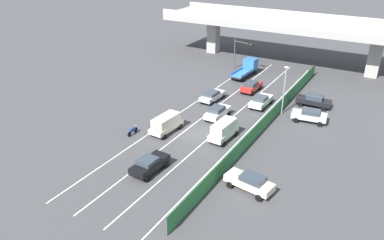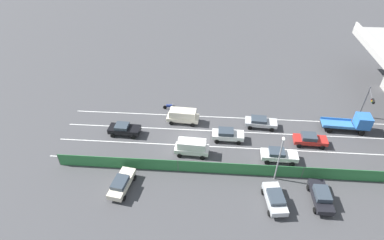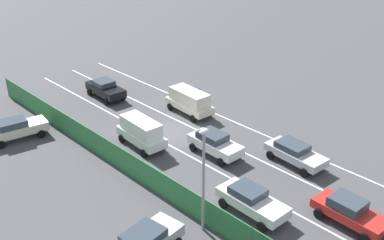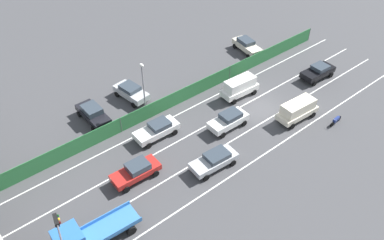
% 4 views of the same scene
% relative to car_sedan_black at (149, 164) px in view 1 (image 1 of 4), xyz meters
% --- Properties ---
extents(ground_plane, '(300.00, 300.00, 0.00)m').
position_rel_car_sedan_black_xyz_m(ground_plane, '(0.08, 9.34, -0.90)').
color(ground_plane, '#424244').
extents(lane_line_left_edge, '(0.14, 48.82, 0.01)m').
position_rel_car_sedan_black_xyz_m(lane_line_left_edge, '(-4.89, 15.75, -0.90)').
color(lane_line_left_edge, silver).
rests_on(lane_line_left_edge, ground).
extents(lane_line_mid_left, '(0.14, 48.82, 0.01)m').
position_rel_car_sedan_black_xyz_m(lane_line_mid_left, '(-1.58, 15.75, -0.90)').
color(lane_line_mid_left, silver).
rests_on(lane_line_mid_left, ground).
extents(lane_line_mid_right, '(0.14, 48.82, 0.01)m').
position_rel_car_sedan_black_xyz_m(lane_line_mid_right, '(1.73, 15.75, -0.90)').
color(lane_line_mid_right, silver).
rests_on(lane_line_mid_right, ground).
extents(lane_line_right_edge, '(0.14, 48.82, 0.01)m').
position_rel_car_sedan_black_xyz_m(lane_line_right_edge, '(5.04, 15.75, -0.90)').
color(lane_line_right_edge, silver).
rests_on(lane_line_right_edge, ground).
extents(elevated_overpass, '(46.50, 10.59, 8.58)m').
position_rel_car_sedan_black_xyz_m(elevated_overpass, '(0.08, 42.16, 5.95)').
color(elevated_overpass, '#A09E99').
rests_on(elevated_overpass, ground).
extents(green_fence, '(0.10, 44.92, 1.78)m').
position_rel_car_sedan_black_xyz_m(green_fence, '(6.47, 15.75, -0.01)').
color(green_fence, '#2D753D').
rests_on(green_fence, ground).
extents(car_sedan_black, '(2.22, 4.47, 1.62)m').
position_rel_car_sedan_black_xyz_m(car_sedan_black, '(0.00, 0.00, 0.00)').
color(car_sedan_black, black).
rests_on(car_sedan_black, ground).
extents(car_van_cream, '(2.27, 4.73, 2.11)m').
position_rel_car_sedan_black_xyz_m(car_van_cream, '(-3.33, 7.95, 0.30)').
color(car_van_cream, beige).
rests_on(car_van_cream, ground).
extents(car_sedan_white, '(2.03, 4.34, 1.68)m').
position_rel_car_sedan_black_xyz_m(car_sedan_white, '(0.19, 14.40, 0.03)').
color(car_sedan_white, white).
rests_on(car_sedan_white, ground).
extents(car_sedan_silver, '(2.27, 4.63, 1.50)m').
position_rel_car_sedan_black_xyz_m(car_sedan_silver, '(-3.04, 19.20, -0.04)').
color(car_sedan_silver, '#B7BABC').
rests_on(car_sedan_silver, ground).
extents(car_hatchback_white, '(2.09, 4.59, 1.59)m').
position_rel_car_sedan_black_xyz_m(car_hatchback_white, '(3.63, 20.82, -0.01)').
color(car_hatchback_white, silver).
rests_on(car_hatchback_white, ground).
extents(car_sedan_red, '(2.10, 4.46, 1.62)m').
position_rel_car_sedan_black_xyz_m(car_sedan_red, '(0.31, 25.43, -0.01)').
color(car_sedan_red, red).
rests_on(car_sedan_red, ground).
extents(car_van_white, '(2.14, 4.47, 2.22)m').
position_rel_car_sedan_black_xyz_m(car_van_white, '(3.33, 9.74, 0.35)').
color(car_van_white, silver).
rests_on(car_van_white, ground).
extents(flatbed_truck_blue, '(2.52, 6.47, 2.63)m').
position_rel_car_sedan_black_xyz_m(flatbed_truck_blue, '(-3.15, 32.32, 0.45)').
color(flatbed_truck_blue, black).
rests_on(flatbed_truck_blue, ground).
extents(motorcycle, '(0.60, 1.95, 0.93)m').
position_rel_car_sedan_black_xyz_m(motorcycle, '(-6.48, 5.50, -0.44)').
color(motorcycle, black).
rests_on(motorcycle, ground).
extents(parked_sedan_cream, '(4.76, 2.50, 1.67)m').
position_rel_car_sedan_black_xyz_m(parked_sedan_cream, '(9.71, 2.12, 0.03)').
color(parked_sedan_cream, beige).
rests_on(parked_sedan_cream, ground).
extents(parked_wagon_silver, '(4.47, 2.50, 1.62)m').
position_rel_car_sedan_black_xyz_m(parked_wagon_silver, '(10.59, 19.39, 0.02)').
color(parked_wagon_silver, '#B2B5B7').
rests_on(parked_wagon_silver, ground).
extents(parked_sedan_dark, '(4.59, 2.04, 1.70)m').
position_rel_car_sedan_black_xyz_m(parked_sedan_dark, '(9.85, 24.50, 0.03)').
color(parked_sedan_dark, black).
rests_on(parked_sedan_dark, ground).
extents(traffic_light, '(3.84, 1.19, 5.23)m').
position_rel_car_sedan_black_xyz_m(traffic_light, '(-5.30, 34.12, 2.85)').
color(traffic_light, '#47474C').
rests_on(traffic_light, ground).
extents(street_lamp, '(0.60, 0.36, 6.51)m').
position_rel_car_sedan_black_xyz_m(street_lamp, '(6.87, 19.95, 3.10)').
color(street_lamp, gray).
rests_on(street_lamp, ground).
extents(traffic_cone, '(0.47, 0.47, 0.70)m').
position_rel_car_sedan_black_xyz_m(traffic_cone, '(5.73, 7.06, -0.58)').
color(traffic_cone, orange).
rests_on(traffic_cone, ground).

